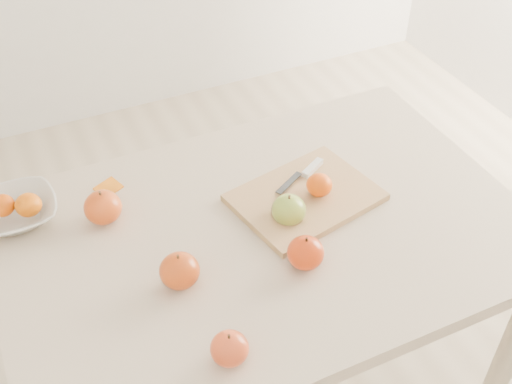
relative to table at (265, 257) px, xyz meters
name	(u,v)px	position (x,y,z in m)	size (l,w,h in m)	color
table	(265,257)	(0.00, 0.00, 0.00)	(1.20, 0.80, 0.75)	beige
cutting_board	(305,197)	(0.13, 0.05, 0.11)	(0.33, 0.24, 0.02)	tan
board_tangerine	(319,185)	(0.16, 0.04, 0.14)	(0.06, 0.06, 0.05)	#DF4207
fruit_bowl	(16,212)	(-0.51, 0.27, 0.12)	(0.19, 0.19, 0.05)	silver
bowl_tangerine_near	(2,205)	(-0.53, 0.28, 0.14)	(0.06, 0.06, 0.05)	#D36207
bowl_tangerine_far	(28,205)	(-0.48, 0.26, 0.14)	(0.06, 0.06, 0.05)	#C76107
orange_peel_a	(109,189)	(-0.29, 0.28, 0.10)	(0.06, 0.04, 0.00)	orange
orange_peel_b	(111,206)	(-0.30, 0.22, 0.10)	(0.04, 0.04, 0.00)	orange
paring_knife	(309,170)	(0.17, 0.12, 0.12)	(0.16, 0.08, 0.01)	white
apple_green	(289,210)	(0.06, 0.00, 0.13)	(0.08, 0.08, 0.07)	olive
apple_red_b	(180,271)	(-0.23, -0.07, 0.14)	(0.08, 0.08, 0.08)	maroon
apple_red_a	(103,207)	(-0.33, 0.18, 0.14)	(0.09, 0.09, 0.08)	#A71D0B
apple_red_e	(306,253)	(0.03, -0.14, 0.13)	(0.08, 0.08, 0.07)	#A00505
apple_red_c	(230,348)	(-0.21, -0.29, 0.13)	(0.07, 0.07, 0.07)	maroon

